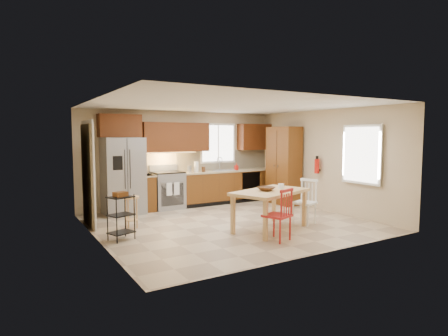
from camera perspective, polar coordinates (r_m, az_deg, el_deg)
The scene contains 33 objects.
floor at distance 8.09m, azimuth 1.07°, elevation -8.37°, with size 5.50×5.50×0.00m, color tan.
ceiling at distance 7.90m, azimuth 1.10°, elevation 9.56°, with size 5.50×5.00×0.02m, color silver.
wall_back at distance 10.10m, azimuth -6.42°, elevation 1.44°, with size 5.50×0.02×2.50m, color #CCB793.
wall_front at distance 5.93m, azimuth 13.94°, elevation -1.16°, with size 5.50×0.02×2.50m, color #CCB793.
wall_left at distance 6.86m, azimuth -18.82°, elevation -0.47°, with size 0.02×5.00×2.50m, color #CCB793.
wall_right at distance 9.63m, azimuth 15.12°, elevation 1.13°, with size 0.02×5.00×2.50m, color #CCB793.
refrigerator at distance 9.20m, azimuth -15.11°, elevation -1.17°, with size 0.92×0.75×1.82m, color gray.
range_stove at distance 9.68m, azimuth -8.57°, elevation -3.44°, with size 0.76×0.63×0.92m, color gray.
base_cabinet_narrow at distance 9.50m, azimuth -11.68°, elevation -3.71°, with size 0.30×0.60×0.90m, color brown.
base_cabinet_run at distance 10.52m, azimuth 0.72°, elevation -2.77°, with size 2.92×0.60×0.90m, color brown.
dishwasher at distance 10.58m, azimuth 4.14°, elevation -2.73°, with size 0.60×0.02×0.78m, color black.
backsplash at distance 10.69m, azimuth -0.07°, elevation 1.26°, with size 2.92×0.03×0.55m, color beige.
upper_over_fridge at distance 9.34m, azimuth -15.62°, elevation 6.22°, with size 1.00×0.35×0.55m, color #53260D.
upper_left_block at distance 9.82m, azimuth -7.36°, elevation 4.69°, with size 1.80×0.35×0.75m, color #53260D.
upper_right_block at distance 11.06m, azimuth 4.65°, elevation 4.74°, with size 1.00×0.35×0.75m, color #53260D.
window_back at distance 10.57m, azimuth -0.94°, elevation 3.80°, with size 1.12×0.04×1.12m, color white.
sink at distance 10.37m, azimuth -0.17°, elevation -0.60°, with size 0.62×0.46×0.16m, color gray.
undercab_glow at distance 9.69m, azimuth -8.91°, elevation 2.33°, with size 1.60×0.30×0.01m, color #FFBF66.
soap_bottle at distance 10.48m, azimuth 1.90°, elevation 0.20°, with size 0.09×0.09×0.19m, color #BA140C.
paper_towel at distance 9.91m, azimuth -4.26°, elevation 0.17°, with size 0.12×0.12×0.28m, color white.
canister_steel at distance 9.83m, azimuth -5.30°, elevation -0.17°, with size 0.11×0.11×0.18m, color gray.
canister_wood at distance 9.98m, azimuth -3.15°, elevation -0.19°, with size 0.10×0.10×0.14m, color #452B12.
pantry at distance 10.31m, azimuth 9.06°, elevation 0.37°, with size 0.50×0.95×2.10m, color brown.
fire_extinguisher at distance 9.66m, azimuth 13.97°, elevation 0.27°, with size 0.12×0.12×0.36m, color #BA140C.
window_right at distance 8.81m, azimuth 20.21°, elevation 1.95°, with size 0.04×1.02×1.32m, color white.
doorway at distance 8.17m, azimuth -20.13°, elevation -1.08°, with size 0.04×0.95×2.10m, color #8C7A59.
dining_table at distance 7.49m, azimuth 7.04°, elevation -6.46°, with size 1.59×0.90×0.78m, color tan, non-canonical shape.
chair_red at distance 6.76m, azimuth 8.09°, elevation -7.03°, with size 0.44×0.44×0.94m, color #AC1D1A, non-canonical shape.
chair_white at distance 8.12m, azimuth 12.16°, elevation -5.07°, with size 0.44×0.44×0.94m, color white, non-canonical shape.
table_bowl at distance 7.36m, azimuth 6.46°, elevation -3.51°, with size 0.32×0.32×0.08m, color #452B12.
table_jar at distance 7.71m, azimuth 8.67°, elevation -2.92°, with size 0.12×0.12×0.14m, color white.
bar_stool at distance 7.74m, azimuth -13.94°, elevation -6.64°, with size 0.32×0.32×0.66m, color tan, non-canonical shape.
utility_cart at distance 6.98m, azimuth -15.42°, elevation -7.25°, with size 0.41×0.32×0.82m, color black, non-canonical shape.
Camera 1 is at (-4.16, -6.69, 1.87)m, focal length 30.00 mm.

